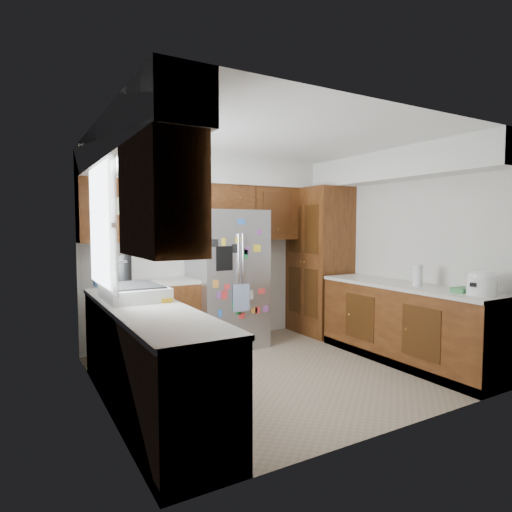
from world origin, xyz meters
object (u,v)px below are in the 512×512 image
Objects in this scene: pantry at (319,261)px; paper_towel at (418,275)px; fridge at (227,278)px; rice_cooker at (482,282)px.

pantry is 1.79m from paper_towel.
paper_towel is at bearing -51.21° from fridge.
pantry is 1.51m from fridge.
pantry is 1.19× the size of fridge.
pantry is 2.53m from rice_cooker.
paper_towel is (-0.02, 0.74, -0.01)m from rice_cooker.
rice_cooker is 1.20× the size of paper_towel.
pantry is at bearing 89.99° from rice_cooker.
pantry is 8.94× the size of paper_towel.
pantry reaches higher than fridge.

